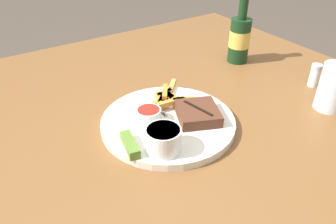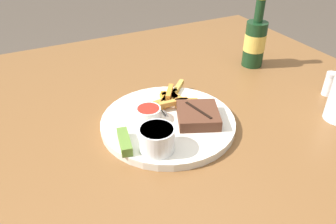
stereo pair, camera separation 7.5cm
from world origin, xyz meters
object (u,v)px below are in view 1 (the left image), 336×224
at_px(coleslaw_cup, 163,138).
at_px(dipping_sauce_cup, 149,115).
at_px(steak_portion, 198,113).
at_px(dinner_plate, 168,122).
at_px(pickle_spear, 130,145).
at_px(beer_bottle, 240,38).
at_px(fork_utensil, 152,102).
at_px(salt_shaker, 315,75).
at_px(drinking_glass, 333,87).

xyz_separation_m(coleslaw_cup, dipping_sauce_cup, (-0.10, 0.03, -0.01)).
bearing_deg(dipping_sauce_cup, steak_portion, 62.82).
distance_m(dinner_plate, pickle_spear, 0.13).
xyz_separation_m(steak_portion, beer_bottle, (-0.21, 0.33, 0.05)).
relative_size(pickle_spear, beer_bottle, 0.36).
height_order(fork_utensil, salt_shaker, salt_shaker).
xyz_separation_m(dipping_sauce_cup, fork_utensil, (-0.06, 0.05, -0.02)).
distance_m(beer_bottle, salt_shaker, 0.25).
bearing_deg(beer_bottle, dinner_plate, -65.40).
bearing_deg(salt_shaker, dipping_sauce_cup, -99.51).
xyz_separation_m(dinner_plate, coleslaw_cup, (0.09, -0.07, 0.04)).
distance_m(dinner_plate, drinking_glass, 0.42).
distance_m(fork_utensil, drinking_glass, 0.45).
xyz_separation_m(steak_portion, salt_shaker, (0.03, 0.39, 0.00)).
height_order(steak_portion, fork_utensil, steak_portion).
bearing_deg(salt_shaker, dinner_plate, -98.11).
bearing_deg(salt_shaker, fork_utensil, -108.24).
distance_m(coleslaw_cup, dipping_sauce_cup, 0.11).
distance_m(dinner_plate, dipping_sauce_cup, 0.05).
bearing_deg(steak_portion, dipping_sauce_cup, -117.18).
relative_size(dipping_sauce_cup, beer_bottle, 0.26).
relative_size(dinner_plate, coleslaw_cup, 4.29).
bearing_deg(salt_shaker, beer_bottle, -165.40).
bearing_deg(dinner_plate, steak_portion, 60.70).
bearing_deg(pickle_spear, drinking_glass, 77.27).
xyz_separation_m(pickle_spear, drinking_glass, (0.11, 0.51, 0.03)).
relative_size(beer_bottle, salt_shaker, 3.45).
bearing_deg(beer_bottle, salt_shaker, 14.60).
relative_size(coleslaw_cup, pickle_spear, 0.91).
bearing_deg(dinner_plate, salt_shaker, 81.89).
xyz_separation_m(pickle_spear, fork_utensil, (-0.13, 0.13, -0.01)).
height_order(pickle_spear, beer_bottle, beer_bottle).
height_order(dinner_plate, fork_utensil, fork_utensil).
bearing_deg(fork_utensil, beer_bottle, 107.45).
distance_m(pickle_spear, beer_bottle, 0.56).
xyz_separation_m(dinner_plate, beer_bottle, (-0.18, 0.39, 0.07)).
height_order(dinner_plate, dipping_sauce_cup, dipping_sauce_cup).
xyz_separation_m(steak_portion, fork_utensil, (-0.12, -0.06, -0.01)).
bearing_deg(beer_bottle, steak_portion, -57.17).
bearing_deg(pickle_spear, steak_portion, 93.59).
height_order(dinner_plate, beer_bottle, beer_bottle).
distance_m(steak_portion, pickle_spear, 0.18).
xyz_separation_m(fork_utensil, beer_bottle, (-0.10, 0.38, 0.06)).
bearing_deg(dinner_plate, beer_bottle, 114.60).
height_order(coleslaw_cup, drinking_glass, drinking_glass).
height_order(dipping_sauce_cup, beer_bottle, beer_bottle).
relative_size(fork_utensil, drinking_glass, 1.13).
xyz_separation_m(fork_utensil, drinking_glass, (0.24, 0.38, 0.04)).
height_order(steak_portion, pickle_spear, steak_portion).
relative_size(beer_bottle, drinking_glass, 1.89).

